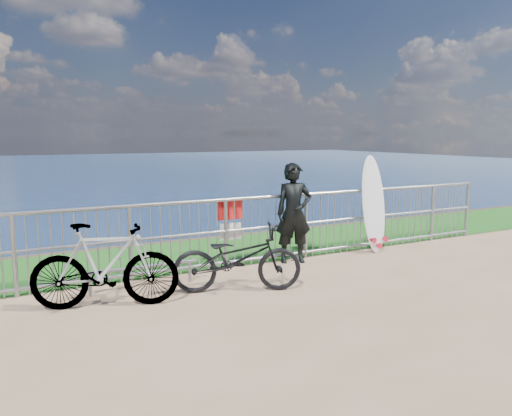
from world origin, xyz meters
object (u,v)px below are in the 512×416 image
surfer (294,213)px  surfboard (374,207)px  bicycle_near (237,258)px  bicycle_far (105,265)px

surfer → surfboard: 1.69m
bicycle_near → surfboard: bearing=-52.0°
bicycle_near → surfer: bearing=-35.9°
surfboard → bicycle_far: size_ratio=0.99×
bicycle_near → bicycle_far: (-1.70, 0.17, 0.08)m
surfer → surfboard: bearing=16.2°
bicycle_far → surfer: bearing=-58.5°
surfboard → bicycle_near: surfboard is taller
bicycle_far → bicycle_near: bearing=-78.4°
surfboard → bicycle_far: surfboard is taller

